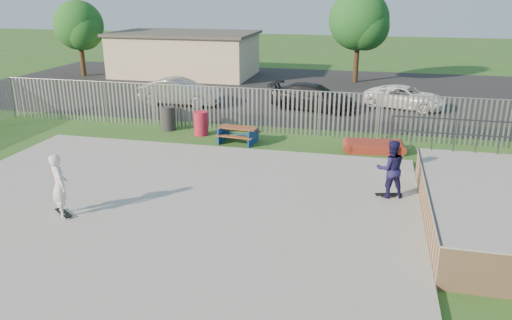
% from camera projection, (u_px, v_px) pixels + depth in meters
% --- Properties ---
extents(ground, '(120.00, 120.00, 0.00)m').
position_uv_depth(ground, '(162.00, 210.00, 14.83)').
color(ground, '#2F5D20').
rests_on(ground, ground).
extents(concrete_slab, '(15.00, 12.00, 0.15)m').
position_uv_depth(concrete_slab, '(161.00, 208.00, 14.80)').
color(concrete_slab, '#9C9C97').
rests_on(concrete_slab, ground).
extents(quarter_pipe, '(5.50, 7.05, 2.19)m').
position_uv_depth(quarter_pipe, '(501.00, 210.00, 13.54)').
color(quarter_pipe, tan).
rests_on(quarter_pipe, ground).
extents(fence, '(26.04, 16.02, 2.00)m').
position_uv_depth(fence, '(235.00, 138.00, 18.50)').
color(fence, gray).
rests_on(fence, ground).
extents(picnic_table, '(1.75, 1.49, 0.68)m').
position_uv_depth(picnic_table, '(238.00, 135.00, 21.23)').
color(picnic_table, brown).
rests_on(picnic_table, ground).
extents(funbox, '(2.15, 1.25, 0.41)m').
position_uv_depth(funbox, '(374.00, 147.00, 20.09)').
color(funbox, maroon).
rests_on(funbox, ground).
extents(trash_bin_red, '(0.64, 0.64, 1.07)m').
position_uv_depth(trash_bin_red, '(201.00, 123.00, 22.28)').
color(trash_bin_red, '#B31B32').
rests_on(trash_bin_red, ground).
extents(trash_bin_grey, '(0.66, 0.66, 1.10)m').
position_uv_depth(trash_bin_grey, '(168.00, 118.00, 23.07)').
color(trash_bin_grey, '#29292C').
rests_on(trash_bin_grey, ground).
extents(parking_lot, '(40.00, 18.00, 0.02)m').
position_uv_depth(parking_lot, '(280.00, 90.00, 32.30)').
color(parking_lot, black).
rests_on(parking_lot, ground).
extents(car_silver, '(4.49, 1.61, 1.48)m').
position_uv_depth(car_silver, '(180.00, 92.00, 27.89)').
color(car_silver, '#A3A3A7').
rests_on(car_silver, parking_lot).
extents(car_dark, '(5.04, 2.90, 1.37)m').
position_uv_depth(car_dark, '(313.00, 97.00, 26.82)').
color(car_dark, black).
rests_on(car_dark, parking_lot).
extents(car_white, '(4.72, 3.17, 1.20)m').
position_uv_depth(car_white, '(405.00, 97.00, 27.18)').
color(car_white, white).
rests_on(car_white, parking_lot).
extents(building, '(10.40, 6.40, 3.20)m').
position_uv_depth(building, '(185.00, 54.00, 37.20)').
color(building, beige).
rests_on(building, ground).
extents(tree_left, '(3.55, 3.55, 5.47)m').
position_uv_depth(tree_left, '(79.00, 25.00, 36.27)').
color(tree_left, '#42301A').
rests_on(tree_left, ground).
extents(tree_mid, '(4.04, 4.04, 6.24)m').
position_uv_depth(tree_mid, '(359.00, 20.00, 33.61)').
color(tree_mid, '#3C2A18').
rests_on(tree_mid, ground).
extents(skateboard_a, '(0.82, 0.41, 0.08)m').
position_uv_depth(skateboard_a, '(388.00, 195.00, 15.43)').
color(skateboard_a, black).
rests_on(skateboard_a, concrete_slab).
extents(skateboard_b, '(0.77, 0.62, 0.08)m').
position_uv_depth(skateboard_b, '(64.00, 213.00, 14.17)').
color(skateboard_b, black).
rests_on(skateboard_b, concrete_slab).
extents(skater_navy, '(1.03, 0.90, 1.81)m').
position_uv_depth(skater_navy, '(391.00, 169.00, 15.15)').
color(skater_navy, '#171543').
rests_on(skater_navy, concrete_slab).
extents(skater_white, '(0.77, 0.77, 1.81)m').
position_uv_depth(skater_white, '(60.00, 185.00, 13.89)').
color(skater_white, silver).
rests_on(skater_white, concrete_slab).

